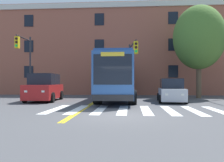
# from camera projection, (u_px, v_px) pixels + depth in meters

# --- Properties ---
(ground_plane) EXTENTS (120.00, 120.00, 0.00)m
(ground_plane) POSITION_uv_depth(u_px,v_px,m) (117.00, 116.00, 9.77)
(ground_plane) COLOR #4C4C4F
(crosswalk) EXTENTS (9.31, 4.21, 0.01)m
(crosswalk) POSITION_uv_depth(u_px,v_px,m) (134.00, 110.00, 11.79)
(crosswalk) COLOR white
(crosswalk) RESTS_ON ground
(lane_line_yellow_inner) EXTENTS (0.12, 36.00, 0.01)m
(lane_line_yellow_inner) POSITION_uv_depth(u_px,v_px,m) (106.00, 95.00, 25.96)
(lane_line_yellow_inner) COLOR gold
(lane_line_yellow_inner) RESTS_ON ground
(lane_line_yellow_outer) EXTENTS (0.12, 36.00, 0.01)m
(lane_line_yellow_outer) POSITION_uv_depth(u_px,v_px,m) (107.00, 95.00, 25.95)
(lane_line_yellow_outer) COLOR gold
(lane_line_yellow_outer) RESTS_ON ground
(city_bus) EXTENTS (2.95, 12.09, 3.50)m
(city_bus) POSITION_uv_depth(u_px,v_px,m) (118.00, 77.00, 18.39)
(city_bus) COLOR #2D5699
(city_bus) RESTS_ON ground
(car_red_near_lane) EXTENTS (2.55, 4.94, 2.17)m
(car_red_near_lane) POSITION_uv_depth(u_px,v_px,m) (45.00, 88.00, 17.45)
(car_red_near_lane) COLOR #AD1E1E
(car_red_near_lane) RESTS_ON ground
(car_silver_far_lane) EXTENTS (2.25, 4.18, 1.77)m
(car_silver_far_lane) POSITION_uv_depth(u_px,v_px,m) (171.00, 91.00, 16.51)
(car_silver_far_lane) COLOR #B7BABF
(car_silver_far_lane) RESTS_ON ground
(traffic_light_far_corner) EXTENTS (0.34, 2.76, 5.90)m
(traffic_light_far_corner) POSITION_uv_depth(u_px,v_px,m) (25.00, 56.00, 20.17)
(traffic_light_far_corner) COLOR #28282D
(traffic_light_far_corner) RESTS_ON ground
(traffic_light_overhead) EXTENTS (0.71, 4.56, 5.30)m
(traffic_light_overhead) POSITION_uv_depth(u_px,v_px,m) (132.00, 59.00, 20.09)
(traffic_light_overhead) COLOR #28282D
(traffic_light_overhead) RESTS_ON ground
(street_tree_curbside_large) EXTENTS (5.08, 5.20, 8.73)m
(street_tree_curbside_large) POSITION_uv_depth(u_px,v_px,m) (199.00, 38.00, 20.56)
(street_tree_curbside_large) COLOR brown
(street_tree_curbside_large) RESTS_ON ground
(building_facade) EXTENTS (42.39, 8.04, 10.90)m
(building_facade) POSITION_uv_depth(u_px,v_px,m) (103.00, 53.00, 29.37)
(building_facade) COLOR #9E5642
(building_facade) RESTS_ON ground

